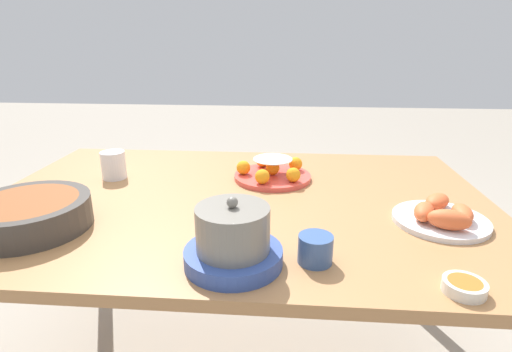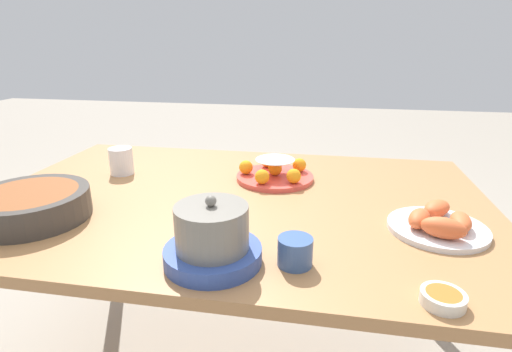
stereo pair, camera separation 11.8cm
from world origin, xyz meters
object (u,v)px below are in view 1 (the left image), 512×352
Objects in this scene: sauce_bowl at (464,286)px; cup_near at (114,165)px; serving_bowl at (28,213)px; cup_far at (315,249)px; warming_pot at (233,240)px; seafood_platter at (442,216)px; dining_table at (238,220)px; cake_plate at (272,172)px.

sauce_bowl is 0.86× the size of cup_near.
serving_bowl is 0.73m from cup_far.
cup_near is 0.44× the size of warming_pot.
sauce_bowl is 0.46m from warming_pot.
seafood_platter is (-1.06, -0.11, -0.02)m from serving_bowl.
warming_pot is (-0.54, 0.13, 0.02)m from serving_bowl.
cup_near is (-0.06, -0.39, 0.01)m from serving_bowl.
seafood_platter reaches higher than dining_table.
serving_bowl is (0.60, 0.42, 0.01)m from cake_plate.
dining_table is at bearing -13.86° from seafood_platter.
warming_pot is at bearing 83.67° from cake_plate.
sauce_bowl reaches higher than dining_table.
dining_table is 20.16× the size of cup_far.
cake_plate reaches higher than sauce_bowl.
cake_plate reaches higher than seafood_platter.
cup_far is (-0.66, 0.50, -0.02)m from cup_near.
dining_table is 0.67m from sauce_bowl.
serving_bowl is 1.42× the size of warming_pot.
sauce_bowl is at bearing 171.72° from warming_pot.
sauce_bowl is at bearing 138.08° from dining_table.
warming_pot is (0.18, 0.02, 0.03)m from cup_far.
seafood_platter is 0.57m from warming_pot.
sauce_bowl is (-0.39, 0.62, -0.01)m from cake_plate.
seafood_platter reaches higher than cup_far.
cake_plate is at bearing -77.77° from cup_far.
cake_plate is 0.73m from sauce_bowl.
cake_plate reaches higher than cup_far.
cup_far is at bearing 143.06° from cup_near.
warming_pot is at bearing 24.84° from seafood_platter.
warming_pot is (-0.04, 0.38, 0.13)m from dining_table.
cup_far is at bearing 171.49° from serving_bowl.
cake_plate is 0.74m from serving_bowl.
sauce_bowl is at bearing 168.92° from serving_bowl.
warming_pot is (-0.49, 0.52, 0.01)m from cup_near.
cake_plate is 0.54m from cup_far.
sauce_bowl is (-1.00, 0.20, -0.03)m from serving_bowl.
cup_near is at bearing 3.37° from cake_plate.
cake_plate is 1.24× the size of warming_pot.
cup_near reaches higher than dining_table.
cup_far reaches higher than dining_table.
dining_table is 7.17× the size of warming_pot.
cup_near reaches higher than cake_plate.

